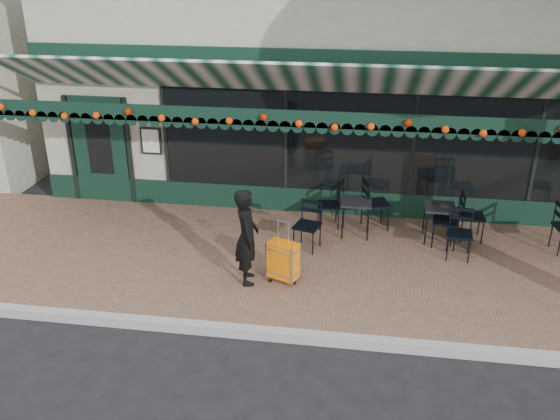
# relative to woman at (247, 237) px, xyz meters

# --- Properties ---
(ground) EXTENTS (80.00, 80.00, 0.00)m
(ground) POSITION_rel_woman_xyz_m (1.22, -1.18, -0.93)
(ground) COLOR black
(ground) RESTS_ON ground
(sidewalk) EXTENTS (18.00, 4.00, 0.15)m
(sidewalk) POSITION_rel_woman_xyz_m (1.22, 0.82, -0.86)
(sidewalk) COLOR brown
(sidewalk) RESTS_ON ground
(curb) EXTENTS (18.00, 0.16, 0.15)m
(curb) POSITION_rel_woman_xyz_m (1.22, -1.26, -0.86)
(curb) COLOR #9E9E99
(curb) RESTS_ON ground
(restaurant_building) EXTENTS (12.00, 9.60, 4.50)m
(restaurant_building) POSITION_rel_woman_xyz_m (1.22, 6.66, 1.34)
(restaurant_building) COLOR gray
(restaurant_building) RESTS_ON ground
(woman) EXTENTS (0.50, 0.65, 1.56)m
(woman) POSITION_rel_woman_xyz_m (0.00, 0.00, 0.00)
(woman) COLOR black
(woman) RESTS_ON sidewalk
(suitcase) EXTENTS (0.52, 0.41, 1.05)m
(suitcase) POSITION_rel_woman_xyz_m (0.56, 0.09, -0.43)
(suitcase) COLOR orange
(suitcase) RESTS_ON sidewalk
(cafe_table_a) EXTENTS (0.54, 0.54, 0.67)m
(cafe_table_a) POSITION_rel_woman_xyz_m (3.11, 1.90, -0.18)
(cafe_table_a) COLOR black
(cafe_table_a) RESTS_ON sidewalk
(cafe_table_b) EXTENTS (0.55, 0.55, 0.67)m
(cafe_table_b) POSITION_rel_woman_xyz_m (1.64, 1.91, -0.18)
(cafe_table_b) COLOR black
(cafe_table_b) RESTS_ON sidewalk
(chair_a_left) EXTENTS (0.52, 0.52, 0.91)m
(chair_a_left) POSITION_rel_woman_xyz_m (3.21, 1.72, -0.32)
(chair_a_left) COLOR black
(chair_a_left) RESTS_ON sidewalk
(chair_a_right) EXTENTS (0.45, 0.45, 0.89)m
(chair_a_right) POSITION_rel_woman_xyz_m (3.70, 2.03, -0.34)
(chair_a_right) COLOR black
(chair_a_right) RESTS_ON sidewalk
(chair_a_front) EXTENTS (0.47, 0.47, 0.86)m
(chair_a_front) POSITION_rel_woman_xyz_m (3.40, 1.29, -0.35)
(chair_a_front) COLOR black
(chair_a_front) RESTS_ON sidewalk
(chair_b_left) EXTENTS (0.49, 0.49, 0.84)m
(chair_b_left) POSITION_rel_woman_xyz_m (1.12, 2.21, -0.36)
(chair_b_left) COLOR black
(chair_b_left) RESTS_ON sidewalk
(chair_b_right) EXTENTS (0.61, 0.61, 0.97)m
(chair_b_right) POSITION_rel_woman_xyz_m (1.99, 2.27, -0.30)
(chair_b_right) COLOR black
(chair_b_right) RESTS_ON sidewalk
(chair_b_front) EXTENTS (0.54, 0.54, 0.87)m
(chair_b_front) POSITION_rel_woman_xyz_m (0.82, 1.22, -0.35)
(chair_b_front) COLOR black
(chair_b_front) RESTS_ON sidewalk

